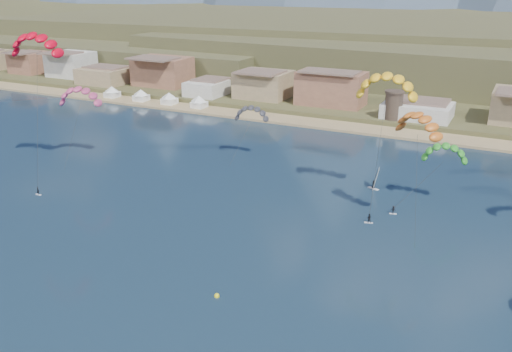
# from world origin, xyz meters

# --- Properties ---
(ground) EXTENTS (2400.00, 2400.00, 0.00)m
(ground) POSITION_xyz_m (0.00, 0.00, 0.00)
(ground) COLOR #0D1E31
(ground) RESTS_ON ground
(beach) EXTENTS (2200.00, 12.00, 0.90)m
(beach) POSITION_xyz_m (0.00, 106.00, 0.25)
(beach) COLOR tan
(beach) RESTS_ON ground
(land) EXTENTS (2200.00, 900.00, 4.00)m
(land) POSITION_xyz_m (0.00, 560.00, 0.00)
(land) COLOR brown
(land) RESTS_ON ground
(foothills) EXTENTS (940.00, 210.00, 18.00)m
(foothills) POSITION_xyz_m (22.39, 232.47, 9.08)
(foothills) COLOR brown
(foothills) RESTS_ON ground
(town) EXTENTS (400.00, 24.00, 12.00)m
(town) POSITION_xyz_m (-40.00, 122.00, 8.00)
(town) COLOR silver
(town) RESTS_ON ground
(watchtower) EXTENTS (5.82, 5.82, 8.60)m
(watchtower) POSITION_xyz_m (5.00, 114.00, 6.37)
(watchtower) COLOR #47382D
(watchtower) RESTS_ON ground
(beach_tents) EXTENTS (43.40, 6.40, 5.00)m
(beach_tents) POSITION_xyz_m (-76.25, 106.00, 3.71)
(beach_tents) COLOR white
(beach_tents) RESTS_ON ground
(kitesurfer_red) EXTENTS (13.34, 14.49, 33.11)m
(kitesurfer_red) POSITION_xyz_m (-53.71, 36.47, 29.85)
(kitesurfer_red) COLOR silver
(kitesurfer_red) RESTS_ON ground
(kitesurfer_yellow) EXTENTS (12.27, 13.56, 27.28)m
(kitesurfer_yellow) POSITION_xyz_m (16.49, 53.43, 24.15)
(kitesurfer_yellow) COLOR silver
(kitesurfer_yellow) RESTS_ON ground
(kitesurfer_green) EXTENTS (12.42, 11.29, 15.43)m
(kitesurfer_green) POSITION_xyz_m (27.58, 57.74, 11.34)
(kitesurfer_green) COLOR silver
(kitesurfer_green) RESTS_ON ground
(distant_kite_pink) EXTENTS (11.33, 7.81, 20.06)m
(distant_kite_pink) POSITION_xyz_m (-54.00, 47.67, 16.75)
(distant_kite_pink) COLOR #262626
(distant_kite_pink) RESTS_ON ground
(distant_kite_dark) EXTENTS (9.20, 6.67, 15.38)m
(distant_kite_dark) POSITION_xyz_m (-18.61, 67.05, 12.15)
(distant_kite_dark) COLOR #262626
(distant_kite_dark) RESTS_ON ground
(distant_kite_orange) EXTENTS (10.02, 8.03, 22.79)m
(distant_kite_orange) POSITION_xyz_m (24.45, 44.39, 19.93)
(distant_kite_orange) COLOR #262626
(distant_kite_orange) RESTS_ON ground
(windsurfer) EXTENTS (2.72, 2.89, 4.49)m
(windsurfer) POSITION_xyz_m (13.93, 60.46, 1.43)
(windsurfer) COLOR silver
(windsurfer) RESTS_ON ground
(buoy) EXTENTS (0.78, 0.78, 0.78)m
(buoy) POSITION_xyz_m (5.00, 9.40, 0.13)
(buoy) COLOR yellow
(buoy) RESTS_ON ground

